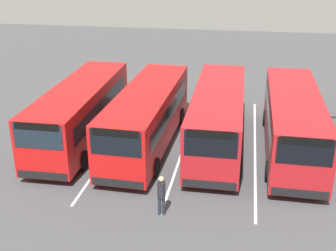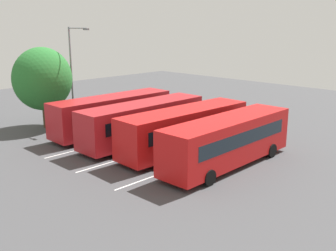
{
  "view_description": "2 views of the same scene",
  "coord_description": "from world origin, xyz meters",
  "px_view_note": "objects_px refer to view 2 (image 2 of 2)",
  "views": [
    {
      "loc": [
        21.62,
        2.7,
        10.01
      ],
      "look_at": [
        1.13,
        -0.76,
        1.43
      ],
      "focal_mm": 47.01,
      "sensor_mm": 36.0,
      "label": 1
    },
    {
      "loc": [
        -19.12,
        -19.54,
        8.66
      ],
      "look_at": [
        1.32,
        0.45,
        1.34
      ],
      "focal_mm": 42.37,
      "sensor_mm": 36.0,
      "label": 2
    }
  ],
  "objects_px": {
    "bus_far_left": "(228,140)",
    "bus_center_left": "(185,129)",
    "street_lamp": "(73,70)",
    "bus_center_right": "(144,121)",
    "pedestrian": "(219,118)",
    "depot_tree": "(43,79)",
    "bus_far_right": "(113,113)"
  },
  "relations": [
    {
      "from": "bus_center_left",
      "to": "bus_center_right",
      "type": "bearing_deg",
      "value": 100.48
    },
    {
      "from": "bus_center_right",
      "to": "street_lamp",
      "type": "height_order",
      "value": "street_lamp"
    },
    {
      "from": "pedestrian",
      "to": "street_lamp",
      "type": "height_order",
      "value": "street_lamp"
    },
    {
      "from": "bus_far_left",
      "to": "depot_tree",
      "type": "xyz_separation_m",
      "value": [
        -3.2,
        16.9,
        2.51
      ]
    },
    {
      "from": "bus_center_left",
      "to": "bus_far_right",
      "type": "relative_size",
      "value": 1.0
    },
    {
      "from": "street_lamp",
      "to": "depot_tree",
      "type": "height_order",
      "value": "street_lamp"
    },
    {
      "from": "bus_far_right",
      "to": "street_lamp",
      "type": "distance_m",
      "value": 5.6
    },
    {
      "from": "pedestrian",
      "to": "depot_tree",
      "type": "height_order",
      "value": "depot_tree"
    },
    {
      "from": "bus_far_right",
      "to": "bus_far_left",
      "type": "bearing_deg",
      "value": -87.34
    },
    {
      "from": "bus_far_left",
      "to": "bus_center_right",
      "type": "relative_size",
      "value": 1.0
    },
    {
      "from": "bus_center_left",
      "to": "pedestrian",
      "type": "height_order",
      "value": "bus_center_left"
    },
    {
      "from": "bus_far_left",
      "to": "bus_center_left",
      "type": "xyz_separation_m",
      "value": [
        0.11,
        3.7,
        0.0
      ]
    },
    {
      "from": "bus_center_right",
      "to": "depot_tree",
      "type": "distance_m",
      "value": 10.23
    },
    {
      "from": "bus_center_left",
      "to": "bus_far_right",
      "type": "bearing_deg",
      "value": 95.55
    },
    {
      "from": "pedestrian",
      "to": "bus_far_right",
      "type": "bearing_deg",
      "value": -51.5
    },
    {
      "from": "bus_far_left",
      "to": "pedestrian",
      "type": "height_order",
      "value": "bus_far_left"
    },
    {
      "from": "bus_center_right",
      "to": "depot_tree",
      "type": "bearing_deg",
      "value": 106.15
    },
    {
      "from": "bus_far_left",
      "to": "street_lamp",
      "type": "xyz_separation_m",
      "value": [
        -0.92,
        15.78,
        3.17
      ]
    },
    {
      "from": "street_lamp",
      "to": "depot_tree",
      "type": "xyz_separation_m",
      "value": [
        -2.29,
        1.13,
        -0.66
      ]
    },
    {
      "from": "bus_center_left",
      "to": "pedestrian",
      "type": "relative_size",
      "value": 6.14
    },
    {
      "from": "bus_center_left",
      "to": "street_lamp",
      "type": "distance_m",
      "value": 12.53
    },
    {
      "from": "bus_far_right",
      "to": "pedestrian",
      "type": "relative_size",
      "value": 6.11
    },
    {
      "from": "bus_far_left",
      "to": "bus_center_left",
      "type": "height_order",
      "value": "same"
    },
    {
      "from": "bus_center_left",
      "to": "bus_center_right",
      "type": "distance_m",
      "value": 3.72
    },
    {
      "from": "bus_far_left",
      "to": "street_lamp",
      "type": "distance_m",
      "value": 16.12
    },
    {
      "from": "pedestrian",
      "to": "bus_far_left",
      "type": "bearing_deg",
      "value": 28.26
    },
    {
      "from": "bus_center_right",
      "to": "pedestrian",
      "type": "relative_size",
      "value": 6.09
    },
    {
      "from": "street_lamp",
      "to": "bus_center_left",
      "type": "bearing_deg",
      "value": 2.15
    },
    {
      "from": "bus_far_right",
      "to": "street_lamp",
      "type": "relative_size",
      "value": 1.25
    },
    {
      "from": "street_lamp",
      "to": "depot_tree",
      "type": "bearing_deg",
      "value": -118.9
    },
    {
      "from": "street_lamp",
      "to": "depot_tree",
      "type": "relative_size",
      "value": 1.23
    },
    {
      "from": "bus_center_right",
      "to": "pedestrian",
      "type": "distance_m",
      "value": 7.21
    }
  ]
}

